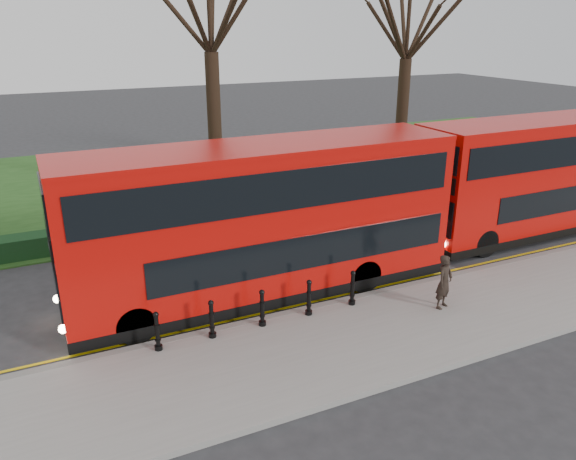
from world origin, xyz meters
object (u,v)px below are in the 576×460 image
bollard_row (262,309)px  bus_rear (547,176)px  bus_lead (263,222)px  pedestrian (444,282)px

bollard_row → bus_rear: size_ratio=0.52×
bus_lead → bus_rear: (12.10, 0.48, -0.08)m
bus_rear → pedestrian: bearing=-155.1°
pedestrian → bollard_row: bearing=144.2°
bollard_row → bus_lead: (0.90, 1.97, 1.67)m
bus_rear → pedestrian: (-7.96, -3.70, -1.29)m
bollard_row → pedestrian: (5.04, -1.25, 0.29)m
bus_lead → bus_rear: 12.11m
bus_lead → bus_rear: bus_lead is taller
bollard_row → bus_rear: bus_rear is taller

